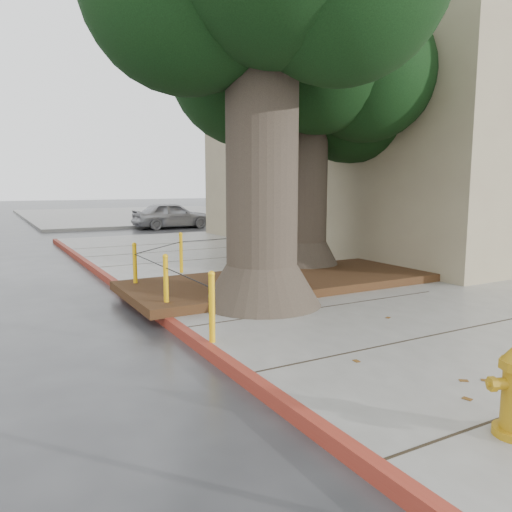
{
  "coord_description": "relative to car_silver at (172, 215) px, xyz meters",
  "views": [
    {
      "loc": [
        -4.46,
        -4.57,
        2.19
      ],
      "look_at": [
        -0.77,
        2.05,
        1.1
      ],
      "focal_mm": 35.0,
      "sensor_mm": 36.0,
      "label": 1
    }
  ],
  "objects": [
    {
      "name": "ground",
      "position": [
        -4.03,
        -19.37,
        -0.66
      ],
      "size": [
        140.0,
        140.0,
        0.0
      ],
      "primitive_type": "plane",
      "color": "#28282B",
      "rests_on": "ground"
    },
    {
      "name": "building_side_grey",
      "position": [
        17.97,
        12.63,
        5.34
      ],
      "size": [
        12.0,
        14.0,
        12.0
      ],
      "primitive_type": "cube",
      "color": "slate",
      "rests_on": "ground"
    },
    {
      "name": "sidewalk_main",
      "position": [
        1.97,
        -16.87,
        -0.59
      ],
      "size": [
        16.0,
        26.0,
        0.15
      ],
      "primitive_type": "cube",
      "color": "slate",
      "rests_on": "ground"
    },
    {
      "name": "planter_bed",
      "position": [
        -3.13,
        -15.47,
        -0.43
      ],
      "size": [
        6.4,
        2.6,
        0.16
      ],
      "primitive_type": "cube",
      "color": "black",
      "rests_on": "sidewalk_main"
    },
    {
      "name": "building_side_white",
      "position": [
        11.97,
        6.63,
        3.84
      ],
      "size": [
        10.0,
        10.0,
        9.0
      ],
      "primitive_type": "cube",
      "color": "silver",
      "rests_on": "ground"
    },
    {
      "name": "sidewalk_far",
      "position": [
        1.97,
        10.63,
        -0.59
      ],
      "size": [
        16.0,
        20.0,
        0.15
      ],
      "primitive_type": "cube",
      "color": "slate",
      "rests_on": "ground"
    },
    {
      "name": "building_corner",
      "position": [
        5.97,
        -10.87,
        4.34
      ],
      "size": [
        12.0,
        13.0,
        10.0
      ],
      "primitive_type": "cube",
      "color": "tan",
      "rests_on": "ground"
    },
    {
      "name": "bollard_ring",
      "position": [
        -4.9,
        -14.99,
        0.0
      ],
      "size": [
        3.79,
        5.39,
        0.95
      ],
      "color": "#F1B00D",
      "rests_on": "sidewalk_main"
    },
    {
      "name": "tree_far",
      "position": [
        -1.4,
        -14.04,
        4.36
      ],
      "size": [
        4.5,
        3.8,
        7.17
      ],
      "color": "#4C3F33",
      "rests_on": "sidewalk_main"
    },
    {
      "name": "curb_red",
      "position": [
        -6.03,
        -16.87,
        -0.59
      ],
      "size": [
        0.14,
        26.0,
        0.16
      ],
      "primitive_type": "cube",
      "color": "maroon",
      "rests_on": "ground"
    },
    {
      "name": "car_red",
      "position": [
        8.45,
        0.48,
        -0.07
      ],
      "size": [
        3.75,
        1.75,
        1.19
      ],
      "primitive_type": "imported",
      "rotation": [
        0.0,
        0.0,
        1.71
      ],
      "color": "maroon",
      "rests_on": "ground"
    },
    {
      "name": "car_silver",
      "position": [
        0.0,
        0.0,
        0.0
      ],
      "size": [
        3.9,
        1.6,
        1.32
      ],
      "primitive_type": "imported",
      "rotation": [
        0.0,
        0.0,
        1.58
      ],
      "color": "#A1A1A6",
      "rests_on": "ground"
    }
  ]
}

